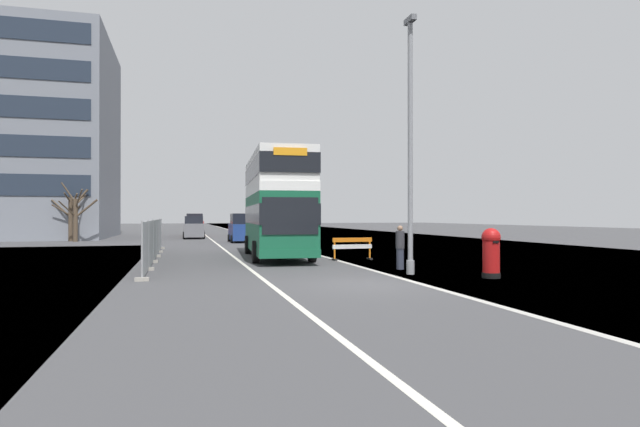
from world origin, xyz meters
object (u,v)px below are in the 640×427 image
Objects in this scene: lamppost_foreground at (410,152)px; red_pillar_postbox at (491,251)px; car_receding_mid at (194,228)px; roadworks_barrier at (352,246)px; car_oncoming_near at (242,229)px; pedestrian_at_kerb at (400,247)px; car_receding_far at (194,225)px; double_decker_bus at (276,204)px.

red_pillar_postbox is (2.18, -1.69, -3.45)m from lamppost_foreground.
red_pillar_postbox is 0.37× the size of car_receding_mid.
car_oncoming_near is at bearing 99.67° from roadworks_barrier.
pedestrian_at_kerb is (3.60, -23.28, -0.20)m from car_oncoming_near.
red_pillar_postbox is 0.38× the size of car_receding_far.
roadworks_barrier is 4.68m from pedestrian_at_kerb.
lamppost_foreground is 2.10× the size of car_receding_far.
car_receding_far is at bearing 101.77° from red_pillar_postbox.
lamppost_foreground reaches higher than roadworks_barrier.
red_pillar_postbox is at bearing -75.57° from car_receding_mid.
car_receding_mid is 1.04× the size of car_receding_far.
red_pillar_postbox is 36.04m from car_receding_mid.
pedestrian_at_kerb reaches higher than roadworks_barrier.
lamppost_foreground is 5.37× the size of pedestrian_at_kerb.
pedestrian_at_kerb is (0.35, 1.73, -3.51)m from lamppost_foreground.
car_receding_mid is at bearing 102.80° from pedestrian_at_kerb.
lamppost_foreground is at bearing -78.43° from car_receding_mid.
red_pillar_postbox is 0.85× the size of roadworks_barrier.
lamppost_foreground is 4.42m from red_pillar_postbox.
car_receding_mid is (-6.80, 33.21, -3.39)m from lamppost_foreground.
car_receding_far is at bearing 88.04° from car_receding_mid.
red_pillar_postbox reaches higher than roadworks_barrier.
double_decker_bus is 1.15× the size of lamppost_foreground.
red_pillar_postbox is at bearing -78.23° from car_receding_far.
roadworks_barrier is 0.45× the size of car_receding_far.
car_receding_far is at bearing 96.00° from double_decker_bus.
double_decker_bus is 2.56× the size of car_oncoming_near.
lamppost_foreground is 3.93m from pedestrian_at_kerb.
red_pillar_postbox is (5.45, -10.67, -1.79)m from double_decker_bus.
car_oncoming_near is 23.55m from pedestrian_at_kerb.
car_receding_far reaches higher than car_oncoming_near.
pedestrian_at_kerb is at bearing -77.20° from car_receding_mid.
car_receding_far is 39.14m from pedestrian_at_kerb.
red_pillar_postbox is at bearing -74.41° from roadworks_barrier.
car_oncoming_near is at bearing 89.91° from double_decker_bus.
lamppost_foreground is at bearing -80.75° from car_receding_far.
car_receding_mid is at bearing 104.07° from roadworks_barrier.
car_oncoming_near is 15.60m from car_receding_far.
roadworks_barrier is at bearing -80.33° from car_oncoming_near.
roadworks_barrier is 27.66m from car_receding_mid.
car_oncoming_near is at bearing 98.79° from pedestrian_at_kerb.
roadworks_barrier is at bearing -39.04° from double_decker_bus.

